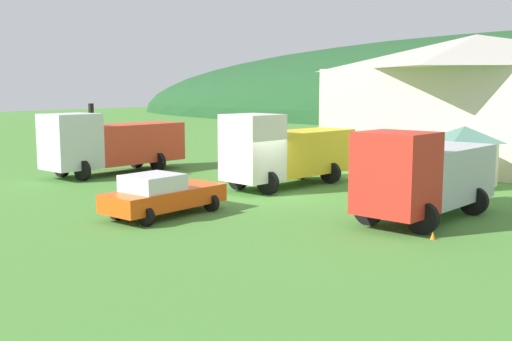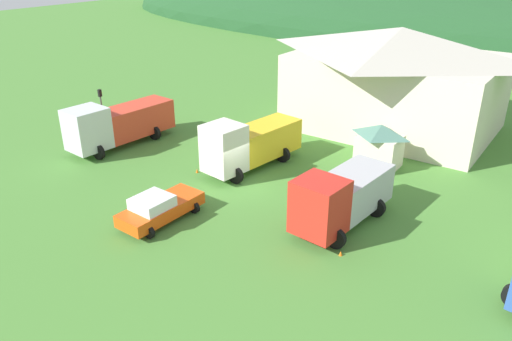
% 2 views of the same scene
% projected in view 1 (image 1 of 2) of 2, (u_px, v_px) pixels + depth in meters
% --- Properties ---
extents(ground_plane, '(200.00, 200.00, 0.00)m').
position_uv_depth(ground_plane, '(277.00, 197.00, 27.39)').
color(ground_plane, '#477F33').
extents(depot_building, '(16.58, 12.54, 8.14)m').
position_uv_depth(depot_building, '(474.00, 99.00, 37.59)').
color(depot_building, beige).
rests_on(depot_building, ground).
extents(play_shed_cream, '(3.00, 2.42, 3.02)m').
position_uv_depth(play_shed_cream, '(464.00, 155.00, 30.03)').
color(play_shed_cream, beige).
rests_on(play_shed_cream, ground).
extents(tow_truck_silver, '(3.54, 8.60, 3.52)m').
position_uv_depth(tow_truck_silver, '(110.00, 142.00, 34.33)').
color(tow_truck_silver, silver).
rests_on(tow_truck_silver, ground).
extents(heavy_rig_striped, '(3.71, 7.94, 3.67)m').
position_uv_depth(heavy_rig_striped, '(285.00, 150.00, 29.96)').
color(heavy_rig_striped, silver).
rests_on(heavy_rig_striped, ground).
extents(crane_truck_red, '(3.57, 7.15, 3.41)m').
position_uv_depth(crane_truck_red, '(423.00, 174.00, 22.33)').
color(crane_truck_red, red).
rests_on(crane_truck_red, ground).
extents(service_pickup_orange, '(2.51, 5.01, 1.66)m').
position_uv_depth(service_pickup_orange, '(162.00, 195.00, 23.20)').
color(service_pickup_orange, '#EB4F12').
rests_on(service_pickup_orange, ground).
extents(traffic_light_west, '(0.20, 0.32, 3.98)m').
position_uv_depth(traffic_light_west, '(92.00, 129.00, 35.77)').
color(traffic_light_west, '#4C4C51').
rests_on(traffic_light_west, ground).
extents(traffic_cone_near_pickup, '(0.36, 0.36, 0.51)m').
position_uv_depth(traffic_cone_near_pickup, '(433.00, 239.00, 19.69)').
color(traffic_cone_near_pickup, orange).
rests_on(traffic_cone_near_pickup, ground).
extents(traffic_cone_mid_row, '(0.36, 0.36, 0.54)m').
position_uv_depth(traffic_cone_mid_row, '(214.00, 189.00, 29.57)').
color(traffic_cone_mid_row, orange).
rests_on(traffic_cone_mid_row, ground).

